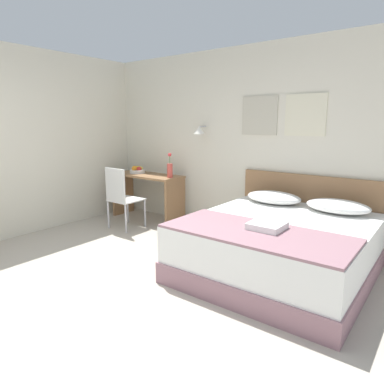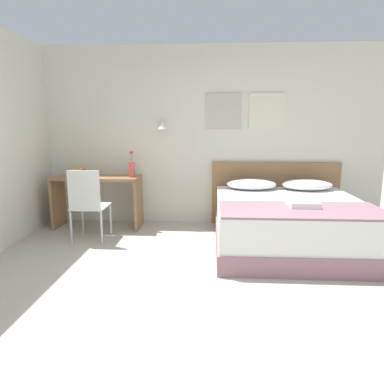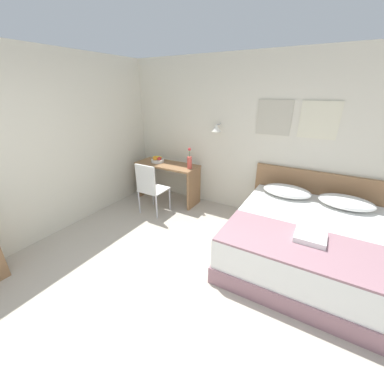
# 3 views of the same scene
# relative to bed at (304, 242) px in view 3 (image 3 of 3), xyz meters

# --- Properties ---
(ground_plane) EXTENTS (24.00, 24.00, 0.00)m
(ground_plane) POSITION_rel_bed_xyz_m (-1.14, -1.79, -0.29)
(ground_plane) COLOR #B2A899
(wall_back) EXTENTS (5.47, 0.31, 2.65)m
(wall_back) POSITION_rel_bed_xyz_m (-1.14, 1.06, 1.04)
(wall_back) COLOR beige
(wall_back) RESTS_ON ground_plane
(bed) EXTENTS (1.79, 1.95, 0.59)m
(bed) POSITION_rel_bed_xyz_m (0.00, 0.00, 0.00)
(bed) COLOR gray
(bed) RESTS_ON ground_plane
(headboard) EXTENTS (1.91, 0.06, 0.95)m
(headboard) POSITION_rel_bed_xyz_m (0.00, 1.01, 0.18)
(headboard) COLOR #8E6642
(headboard) RESTS_ON ground_plane
(pillow_left) EXTENTS (0.70, 0.45, 0.15)m
(pillow_left) POSITION_rel_bed_xyz_m (-0.39, 0.70, 0.37)
(pillow_left) COLOR white
(pillow_left) RESTS_ON bed
(pillow_right) EXTENTS (0.70, 0.45, 0.15)m
(pillow_right) POSITION_rel_bed_xyz_m (0.39, 0.70, 0.37)
(pillow_right) COLOR white
(pillow_right) RESTS_ON bed
(throw_blanket) EXTENTS (1.74, 0.78, 0.02)m
(throw_blanket) POSITION_rel_bed_xyz_m (0.00, -0.57, 0.31)
(throw_blanket) COLOR gray
(throw_blanket) RESTS_ON bed
(folded_towel_near_foot) EXTENTS (0.31, 0.30, 0.06)m
(folded_towel_near_foot) POSITION_rel_bed_xyz_m (0.05, -0.43, 0.35)
(folded_towel_near_foot) COLOR white
(folded_towel_near_foot) RESTS_ON throw_blanket
(desk) EXTENTS (1.26, 0.50, 0.76)m
(desk) POSITION_rel_bed_xyz_m (-2.64, 0.69, 0.24)
(desk) COLOR #8E6642
(desk) RESTS_ON ground_plane
(desk_chair) EXTENTS (0.44, 0.44, 0.95)m
(desk_chair) POSITION_rel_bed_xyz_m (-2.55, 0.03, 0.25)
(desk_chair) COLOR white
(desk_chair) RESTS_ON ground_plane
(fruit_bowl) EXTENTS (0.27, 0.26, 0.13)m
(fruit_bowl) POSITION_rel_bed_xyz_m (-2.88, 0.70, 0.52)
(fruit_bowl) COLOR silver
(fruit_bowl) RESTS_ON desk
(flower_vase) EXTENTS (0.09, 0.09, 0.39)m
(flower_vase) POSITION_rel_bed_xyz_m (-2.11, 0.66, 0.60)
(flower_vase) COLOR #D14C42
(flower_vase) RESTS_ON desk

